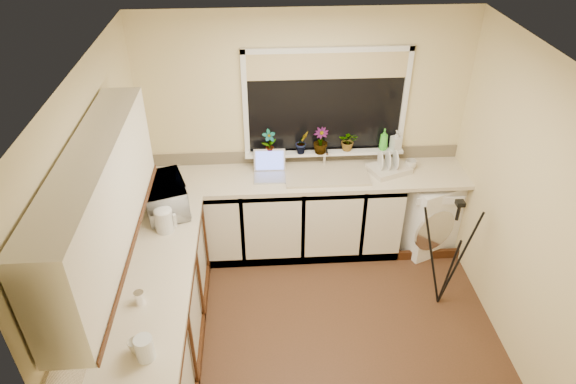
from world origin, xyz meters
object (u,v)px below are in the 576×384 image
Objects in this scene: steel_jar at (139,298)px; cup_left at (136,346)px; glass_jug at (145,348)px; soap_bottle_green at (384,139)px; kettle at (164,221)px; dish_rack at (389,169)px; microwave at (165,196)px; plant_d at (348,141)px; tripod at (448,255)px; plant_b at (302,142)px; soap_bottle_clear at (396,140)px; cup_back at (411,164)px; plant_c at (321,141)px; plant_a at (269,142)px; laptop at (270,169)px; washing_machine at (426,212)px.

steel_jar is 0.43m from cup_left.
glass_jug is 3.08m from soap_bottle_green.
glass_jug is at bearing -37.95° from cup_left.
kettle is 2.26m from dish_rack.
microwave is 2.48× the size of plant_d.
microwave is at bearing 152.50° from tripod.
plant_b reaches higher than steel_jar.
microwave is at bearing -162.34° from soap_bottle_clear.
dish_rack is at bearing 21.16° from kettle.
tripod is at bearing 26.47° from glass_jug.
plant_b is (1.19, 2.30, 0.18)m from glass_jug.
tripod is 1.05m from cup_back.
plant_c is at bearing -177.69° from soap_bottle_green.
plant_a is 2.56× the size of cup_left.
plant_c is at bearing 145.04° from dish_rack.
dish_rack is 3.88× the size of steel_jar.
tripod is 1.99m from plant_a.
tripod is at bearing -30.07° from laptop.
plant_b is at bearing 38.34° from kettle.
steel_jar is at bearing -163.99° from dish_rack.
washing_machine is at bearing 31.58° from steel_jar.
laptop is at bearing 68.24° from glass_jug.
steel_jar is (-2.63, -1.61, 0.54)m from washing_machine.
plant_c is at bearing -1.72° from plant_b.
plant_c is (1.43, 0.98, 0.18)m from kettle.
soap_bottle_green reaches higher than cup_left.
steel_jar is at bearing -139.31° from soap_bottle_green.
cup_left is at bearing 142.05° from glass_jug.
washing_machine is at bearing -97.80° from microwave.
plant_c reaches higher than tripod.
plant_b is at bearing -178.58° from soap_bottle_green.
plant_b is 2.03× the size of cup_back.
tripod is 11.28× the size of cup_left.
tripod reaches higher than glass_jug.
cup_left is (-1.44, -2.25, -0.23)m from plant_c.
steel_jar is 0.47× the size of plant_d.
plant_c is at bearing 50.48° from steel_jar.
microwave reaches higher than washing_machine.
kettle reaches higher than cup_left.
plant_d is at bearing -85.91° from microwave.
plant_a is (0.99, 1.81, 0.23)m from steel_jar.
soap_bottle_green is (2.07, 1.01, 0.16)m from kettle.
soap_bottle_clear is 0.29m from cup_back.
plant_a is 2.44m from cup_left.
laptop is 1.09m from microwave.
plant_a is 1.30× the size of soap_bottle_clear.
plant_c reaches higher than steel_jar.
steel_jar is 2.58m from plant_d.
steel_jar is 2.83m from soap_bottle_green.
plant_b is (-1.22, 1.10, 0.59)m from tripod.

